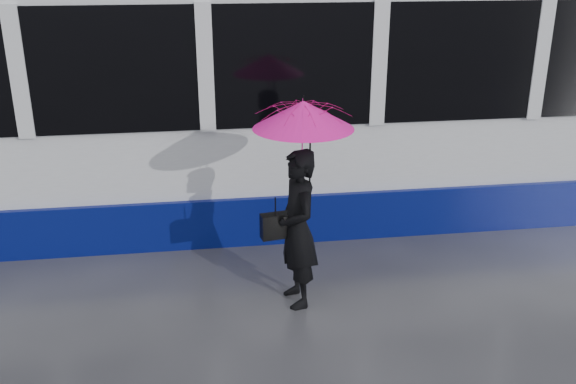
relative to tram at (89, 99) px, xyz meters
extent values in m
plane|color=#2A2A2F|center=(2.32, -2.50, -1.64)|extent=(90.00, 90.00, 0.00)
cube|color=#3F3D38|center=(2.32, -0.72, -1.63)|extent=(34.00, 0.07, 0.02)
cube|color=#3F3D38|center=(2.32, 0.72, -1.63)|extent=(34.00, 0.07, 0.02)
cube|color=white|center=(0.00, 0.00, -0.11)|extent=(24.00, 2.40, 2.95)
cube|color=navy|center=(0.00, 0.00, -1.33)|extent=(24.00, 2.56, 0.62)
cube|color=black|center=(0.00, 0.00, 0.56)|extent=(23.00, 2.48, 1.40)
imported|color=black|center=(2.32, -2.66, -0.81)|extent=(0.49, 0.66, 1.65)
imported|color=#DE1273|center=(2.37, -2.66, 0.10)|extent=(1.04, 1.06, 0.83)
cone|color=#DE1273|center=(2.37, -2.66, 0.36)|extent=(1.12, 1.12, 0.27)
cylinder|color=black|center=(2.37, -2.66, 0.51)|extent=(0.01, 0.01, 0.06)
cylinder|color=black|center=(2.44, -2.64, -0.21)|extent=(0.02, 0.02, 0.72)
cube|color=black|center=(2.10, -2.64, -0.77)|extent=(0.31, 0.18, 0.26)
cylinder|color=black|center=(2.10, -2.64, -0.56)|extent=(0.01, 0.01, 0.18)
camera|label=1|loc=(1.38, -8.46, 1.83)|focal=40.00mm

